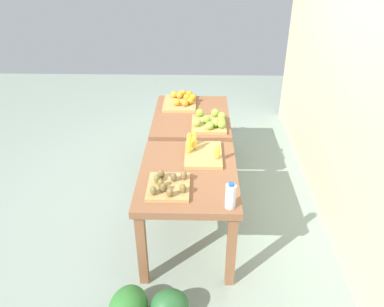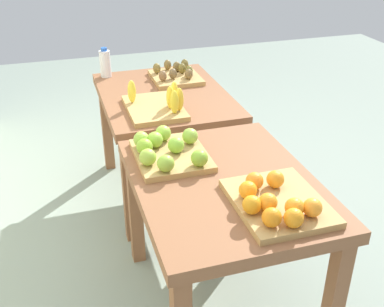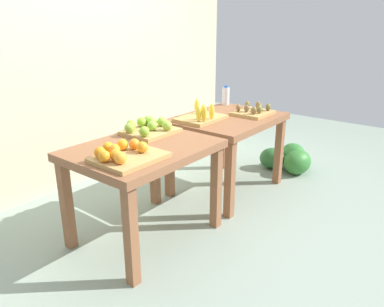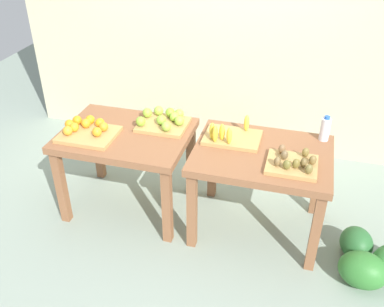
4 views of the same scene
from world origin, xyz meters
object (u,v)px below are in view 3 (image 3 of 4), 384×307
at_px(kiwi_bin, 253,111).
at_px(watermelon_pile, 289,158).
at_px(apple_bin, 149,128).
at_px(display_table_right, 227,128).
at_px(orange_bin, 124,154).
at_px(water_bottle, 226,96).
at_px(display_table_left, 143,160).
at_px(banana_crate, 201,117).

xyz_separation_m(kiwi_bin, watermelon_pile, (0.66, -0.13, -0.65)).
bearing_deg(apple_bin, display_table_right, -12.86).
height_order(orange_bin, apple_bin, apple_bin).
relative_size(kiwi_bin, watermelon_pile, 0.58).
distance_m(apple_bin, water_bottle, 1.30).
relative_size(orange_bin, water_bottle, 2.15).
bearing_deg(watermelon_pile, water_bottle, 127.75).
distance_m(display_table_right, kiwi_bin, 0.31).
distance_m(display_table_left, display_table_right, 1.12).
bearing_deg(kiwi_bin, orange_bin, 179.04).
bearing_deg(water_bottle, watermelon_pile, -52.25).
distance_m(apple_bin, watermelon_pile, 1.93).
relative_size(display_table_left, orange_bin, 2.33).
xyz_separation_m(display_table_left, display_table_right, (1.12, 0.00, 0.00)).
bearing_deg(banana_crate, display_table_left, -172.78).
xyz_separation_m(display_table_left, apple_bin, (0.27, 0.20, 0.15)).
distance_m(banana_crate, watermelon_pile, 1.39).
bearing_deg(water_bottle, orange_bin, -166.86).
height_order(display_table_left, apple_bin, apple_bin).
bearing_deg(water_bottle, display_table_right, -144.46).
height_order(apple_bin, kiwi_bin, apple_bin).
relative_size(banana_crate, watermelon_pile, 0.71).
bearing_deg(display_table_left, watermelon_pile, -7.88).
xyz_separation_m(display_table_right, kiwi_bin, (0.23, -0.14, 0.14)).
relative_size(display_table_left, display_table_right, 1.00).
xyz_separation_m(banana_crate, watermelon_pile, (1.16, -0.39, -0.66)).
relative_size(display_table_left, banana_crate, 2.36).
relative_size(orange_bin, watermelon_pile, 0.72).
distance_m(apple_bin, banana_crate, 0.59).
distance_m(banana_crate, water_bottle, 0.74).
bearing_deg(watermelon_pile, display_table_right, 162.68).
height_order(display_table_right, water_bottle, water_bottle).
xyz_separation_m(water_bottle, watermelon_pile, (0.46, -0.59, -0.72)).
bearing_deg(display_table_left, kiwi_bin, -6.06).
bearing_deg(kiwi_bin, display_table_right, 148.33).
bearing_deg(water_bottle, display_table_left, -168.67).
height_order(display_table_left, water_bottle, water_bottle).
xyz_separation_m(banana_crate, water_bottle, (0.71, 0.20, 0.06)).
height_order(orange_bin, water_bottle, water_bottle).
bearing_deg(watermelon_pile, apple_bin, 164.84).
height_order(display_table_right, apple_bin, apple_bin).
xyz_separation_m(display_table_left, kiwi_bin, (1.35, -0.14, 0.14)).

